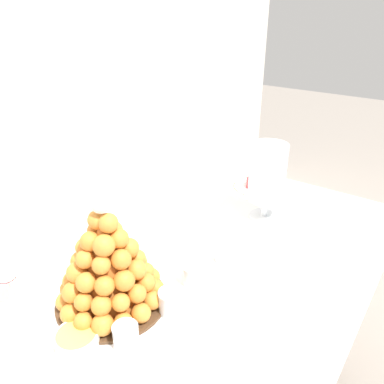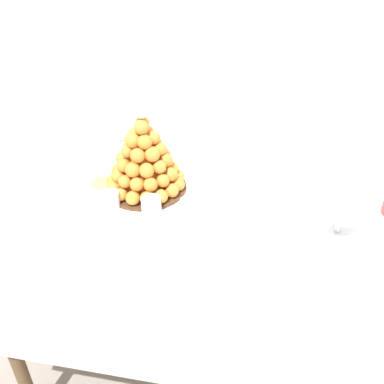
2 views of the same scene
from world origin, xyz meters
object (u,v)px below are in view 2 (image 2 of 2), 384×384
Objects in this scene: dessert_cup_mid_left at (111,200)px; creme_brulee_ramekin at (104,186)px; wine_glass at (120,134)px; dessert_cup_centre at (151,207)px; dessert_cup_mid_right at (189,209)px; dessert_cup_right at (233,217)px; serving_tray at (159,195)px; croquembouche at (144,160)px; macaron_goblet at (348,186)px; dessert_cup_left at (70,198)px.

dessert_cup_mid_left is 0.11m from creme_brulee_ramekin.
wine_glass is (-0.07, 0.31, 0.07)m from dessert_cup_mid_left.
dessert_cup_mid_right is at bearing 7.82° from dessert_cup_centre.
dessert_cup_right is 0.33× the size of wine_glass.
dessert_cup_mid_right is 0.45m from wine_glass.
serving_tray is 7.02× the size of creme_brulee_ramekin.
serving_tray is 11.65× the size of dessert_cup_mid_right.
creme_brulee_ramekin is at bearing -178.02° from serving_tray.
serving_tray is 0.16m from dessert_cup_mid_left.
serving_tray is 0.18m from creme_brulee_ramekin.
dessert_cup_mid_right is 1.16× the size of dessert_cup_right.
serving_tray is 2.29× the size of croquembouche.
dessert_cup_mid_left reaches higher than creme_brulee_ramekin.
dessert_cup_mid_left is 0.69m from macaron_goblet.
dessert_cup_mid_right is 0.45m from macaron_goblet.
dessert_cup_right is (0.25, -0.11, 0.02)m from serving_tray.
wine_glass is (-0.01, 0.22, 0.08)m from creme_brulee_ramekin.
dessert_cup_mid_left is at bearing -142.67° from serving_tray.
dessert_cup_mid_right is at bearing 175.26° from dessert_cup_right.
dessert_cup_left is 1.22× the size of dessert_cup_right.
dessert_cup_mid_left is 1.13× the size of dessert_cup_right.
dessert_cup_left is 0.81m from macaron_goblet.
dessert_cup_right is (0.24, 0.00, -0.01)m from dessert_cup_centre.
dessert_cup_centre is at bearing -172.18° from dessert_cup_mid_right.
croquembouche is 4.84× the size of dessert_cup_left.
dessert_cup_right is 0.52× the size of creme_brulee_ramekin.
macaron_goblet is at bearing -9.25° from serving_tray.
croquembouche is at bearing 112.18° from dessert_cup_centre.
dessert_cup_mid_right is (0.37, 0.01, -0.00)m from dessert_cup_left.
serving_tray is 0.13m from croquembouche.
dessert_cup_left is 0.34m from wine_glass.
dessert_cup_centre reaches higher than dessert_cup_mid_left.
serving_tray is at bearing 93.76° from dessert_cup_centre.
macaron_goblet is (0.67, 0.01, 0.12)m from dessert_cup_mid_left.
macaron_goblet is at bearing 1.08° from dessert_cup_mid_right.
dessert_cup_mid_left is 0.21× the size of macaron_goblet.
dessert_cup_left is 0.37m from dessert_cup_mid_right.
dessert_cup_right is (0.13, -0.01, -0.00)m from dessert_cup_mid_right.
creme_brulee_ramekin is at bearing 122.19° from dessert_cup_mid_left.
wine_glass reaches higher than serving_tray.
dessert_cup_left is at bearing -178.37° from macaron_goblet.
macaron_goblet is (0.60, -0.12, 0.04)m from croquembouche.
macaron_goblet reaches higher than serving_tray.
dessert_cup_left is 0.13m from dessert_cup_mid_left.
dessert_cup_mid_right is (0.25, -0.00, 0.00)m from dessert_cup_mid_left.
macaron_goblet is (0.80, 0.02, 0.12)m from dessert_cup_left.
croquembouche reaches higher than wine_glass.
dessert_cup_centre reaches higher than dessert_cup_mid_right.
macaron_goblet is (0.30, 0.02, 0.13)m from dessert_cup_right.
wine_glass is at bearing 132.64° from serving_tray.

